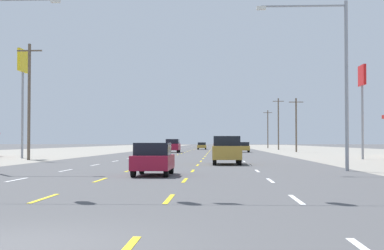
{
  "coord_description": "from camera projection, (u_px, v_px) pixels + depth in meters",
  "views": [
    {
      "loc": [
        3.09,
        -8.54,
        1.59
      ],
      "look_at": [
        0.24,
        54.49,
        3.48
      ],
      "focal_mm": 52.52,
      "sensor_mm": 36.0,
      "label": 1
    }
  ],
  "objects": [
    {
      "name": "signal_span_wire",
      "position": [
        137.0,
        29.0,
        18.73
      ],
      "size": [
        25.99,
        0.53,
        8.93
      ],
      "color": "brown",
      "rests_on": "ground"
    },
    {
      "name": "pole_sign_right_row_1",
      "position": [
        362.0,
        88.0,
        50.87
      ],
      "size": [
        0.24,
        2.07,
        8.55
      ],
      "color": "gray",
      "rests_on": "ground"
    },
    {
      "name": "pole_sign_left_row_1",
      "position": [
        23.0,
        74.0,
        54.04
      ],
      "size": [
        0.24,
        2.48,
        10.48
      ],
      "color": "gray",
      "rests_on": "ground"
    },
    {
      "name": "sedan_center_turn_farther",
      "position": [
        202.0,
        146.0,
        115.33
      ],
      "size": [
        1.8,
        4.5,
        1.46
      ],
      "color": "#B28C33",
      "rests_on": "ground"
    },
    {
      "name": "utility_pole_right_row_2",
      "position": [
        278.0,
        123.0,
        111.01
      ],
      "size": [
        2.2,
        0.26,
        10.22
      ],
      "color": "brown",
      "rests_on": "ground"
    },
    {
      "name": "lot_apron_right",
      "position": [
        383.0,
        154.0,
        73.41
      ],
      "size": [
        28.0,
        440.0,
        0.01
      ],
      "primitive_type": "cube",
      "color": "gray",
      "rests_on": "ground"
    },
    {
      "name": "suv_inner_right_far",
      "position": [
        219.0,
        145.0,
        97.41
      ],
      "size": [
        1.98,
        4.9,
        1.98
      ],
      "color": "red",
      "rests_on": "ground"
    },
    {
      "name": "hatchback_center_turn_nearest",
      "position": [
        153.0,
        159.0,
        26.41
      ],
      "size": [
        1.72,
        3.9,
        1.54
      ],
      "color": "maroon",
      "rests_on": "ground"
    },
    {
      "name": "suv_inner_right_near",
      "position": [
        227.0,
        150.0,
        39.46
      ],
      "size": [
        1.98,
        4.9,
        1.98
      ],
      "color": "#B28C33",
      "rests_on": "ground"
    },
    {
      "name": "hatchback_far_right_midfar",
      "position": [
        244.0,
        147.0,
        84.71
      ],
      "size": [
        1.72,
        3.9,
        1.54
      ],
      "color": "#B28C33",
      "rests_on": "ground"
    },
    {
      "name": "utility_pole_right_row_1",
      "position": [
        296.0,
        124.0,
        86.37
      ],
      "size": [
        2.2,
        0.26,
        8.31
      ],
      "color": "brown",
      "rests_on": "ground"
    },
    {
      "name": "lot_apron_left",
      "position": [
        11.0,
        154.0,
        75.64
      ],
      "size": [
        28.0,
        440.0,
        0.01
      ],
      "primitive_type": "cube",
      "color": "gray",
      "rests_on": "ground"
    },
    {
      "name": "streetlight_right_row_0",
      "position": [
        336.0,
        70.0,
        30.7
      ],
      "size": [
        4.99,
        0.26,
        9.33
      ],
      "color": "gray",
      "rests_on": "ground"
    },
    {
      "name": "utility_pole_left_row_0",
      "position": [
        29.0,
        99.0,
        48.95
      ],
      "size": [
        2.2,
        0.26,
        10.17
      ],
      "color": "brown",
      "rests_on": "ground"
    },
    {
      "name": "utility_pole_right_row_3",
      "position": [
        268.0,
        128.0,
        140.16
      ],
      "size": [
        2.2,
        0.26,
        9.47
      ],
      "color": "brown",
      "rests_on": "ground"
    },
    {
      "name": "suv_inner_left_mid",
      "position": [
        173.0,
        146.0,
        82.15
      ],
      "size": [
        1.98,
        4.9,
        1.98
      ],
      "color": "maroon",
      "rests_on": "ground"
    },
    {
      "name": "ground_plane",
      "position": [
        194.0,
        154.0,
        74.53
      ],
      "size": [
        572.0,
        572.0,
        0.0
      ],
      "primitive_type": "plane",
      "color": "#4C4C4F"
    },
    {
      "name": "lane_markings",
      "position": [
        202.0,
        150.0,
        112.97
      ],
      "size": [
        10.64,
        227.6,
        0.01
      ],
      "color": "white",
      "rests_on": "ground"
    }
  ]
}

